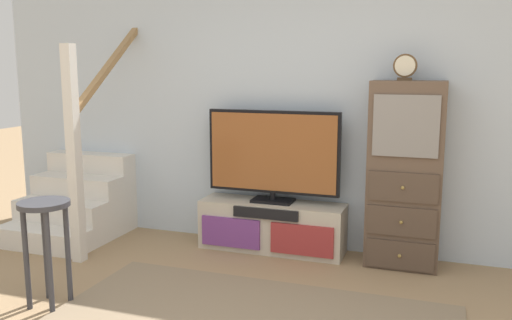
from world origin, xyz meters
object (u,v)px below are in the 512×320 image
side_cabinet (405,175)px  media_console (272,226)px  television (273,154)px  desk_clock (405,67)px  bar_stool_near (46,229)px

side_cabinet → media_console: bearing=-179.5°
television → desk_clock: bearing=-1.5°
television → desk_clock: (1.08, -0.03, 0.75)m
television → bar_stool_near: size_ratio=1.61×
media_console → side_cabinet: size_ratio=0.85×
media_console → side_cabinet: side_cabinet is taller
media_console → side_cabinet: bearing=0.5°
side_cabinet → bar_stool_near: bearing=-144.3°
media_console → desk_clock: 1.77m
television → bar_stool_near: television is taller
media_console → bar_stool_near: bar_stool_near is taller
side_cabinet → bar_stool_near: side_cabinet is taller
media_console → bar_stool_near: bearing=-124.7°
bar_stool_near → media_console: bearing=55.3°
side_cabinet → desk_clock: bearing=-157.6°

